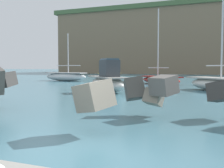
{
  "coord_description": "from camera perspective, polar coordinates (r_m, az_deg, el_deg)",
  "views": [
    {
      "loc": [
        2.72,
        -5.27,
        1.78
      ],
      "look_at": [
        0.44,
        0.5,
        1.4
      ],
      "focal_mm": 43.85,
      "sensor_mm": 36.0,
      "label": 1
    }
  ],
  "objects": [
    {
      "name": "breakwater_jetty",
      "position": [
        8.19,
        -5.12,
        -1.18
      ],
      "size": [
        31.6,
        8.51,
        2.54
      ],
      "color": "slate",
      "rests_on": "ground"
    },
    {
      "name": "station_building_west",
      "position": [
        100.38,
        22.04,
        13.85
      ],
      "size": [
        6.62,
        5.63,
        4.18
      ],
      "color": "#B2ADA3",
      "rests_on": "headland_bluff"
    },
    {
      "name": "boat_near_left",
      "position": [
        19.83,
        -0.88,
        0.61
      ],
      "size": [
        4.84,
        5.06,
        2.39
      ],
      "color": "beige",
      "rests_on": "ground"
    },
    {
      "name": "mooring_buoy_inner",
      "position": [
        41.23,
        11.47,
        1.3
      ],
      "size": [
        0.44,
        0.44,
        0.44
      ],
      "color": "yellow",
      "rests_on": "ground"
    },
    {
      "name": "mooring_buoy_middle",
      "position": [
        22.14,
        11.69,
        -0.58
      ],
      "size": [
        0.44,
        0.44,
        0.44
      ],
      "color": "silver",
      "rests_on": "ground"
    },
    {
      "name": "mooring_buoy_outer",
      "position": [
        23.39,
        13.06,
        -0.38
      ],
      "size": [
        0.44,
        0.44,
        0.44
      ],
      "color": "silver",
      "rests_on": "ground"
    },
    {
      "name": "boat_near_centre",
      "position": [
        29.14,
        10.04,
        0.94
      ],
      "size": [
        5.53,
        5.08,
        7.91
      ],
      "color": "maroon",
      "rests_on": "ground"
    },
    {
      "name": "boat_near_right",
      "position": [
        41.69,
        -0.43,
        2.03
      ],
      "size": [
        2.77,
        4.47,
        2.19
      ],
      "color": "#EAC64C",
      "rests_on": "ground"
    },
    {
      "name": "ground_plane",
      "position": [
        6.19,
        -5.63,
        -13.22
      ],
      "size": [
        400.0,
        400.0,
        0.0
      ],
      "primitive_type": "plane",
      "color": "#42707F"
    },
    {
      "name": "boat_mid_centre",
      "position": [
        35.59,
        -9.69,
        1.59
      ],
      "size": [
        6.58,
        2.65,
        6.04
      ],
      "color": "white",
      "rests_on": "ground"
    },
    {
      "name": "boat_mid_left",
      "position": [
        21.73,
        21.06,
        0.11
      ],
      "size": [
        5.12,
        5.35,
        8.39
      ],
      "color": "beige",
      "rests_on": "ground"
    }
  ]
}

